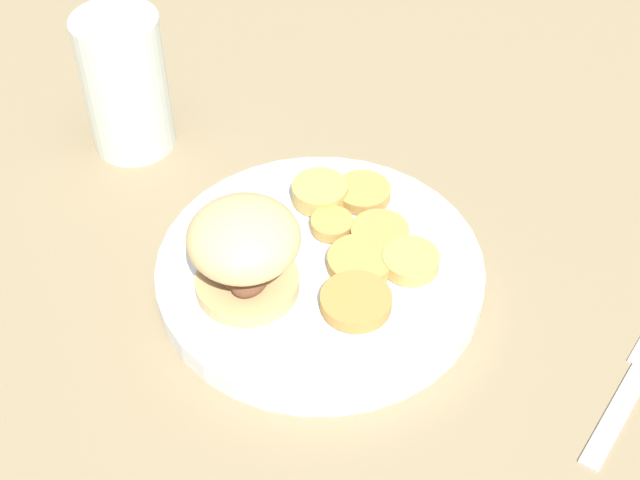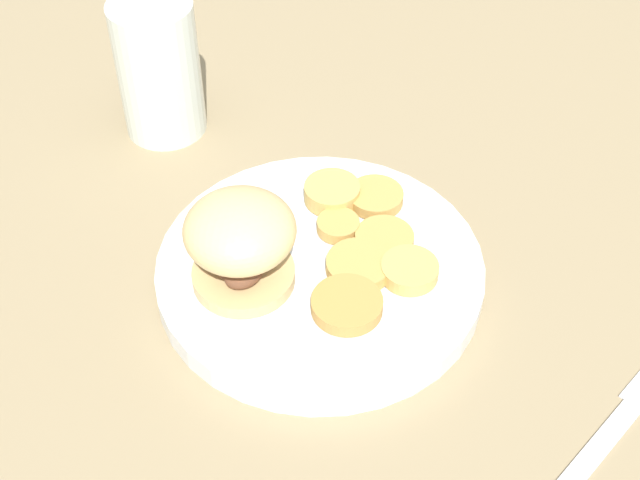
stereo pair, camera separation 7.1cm
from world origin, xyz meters
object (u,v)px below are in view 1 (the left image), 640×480
object	(u,v)px
sandwich	(244,250)
drinking_glass	(125,84)
dinner_plate	(320,270)
fork	(630,390)

from	to	relation	value
sandwich	drinking_glass	world-z (taller)	drinking_glass
drinking_glass	sandwich	bearing A→B (deg)	-110.18
dinner_plate	drinking_glass	bearing A→B (deg)	84.26
dinner_plate	fork	xyz separation A→B (m)	(0.06, -0.25, -0.01)
drinking_glass	dinner_plate	bearing A→B (deg)	-95.74
sandwich	dinner_plate	bearing A→B (deg)	-24.77
sandwich	drinking_glass	size ratio (longest dim) A/B	0.66
sandwich	drinking_glass	distance (m)	0.24
dinner_plate	drinking_glass	distance (m)	0.26
drinking_glass	fork	bearing A→B (deg)	-85.89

